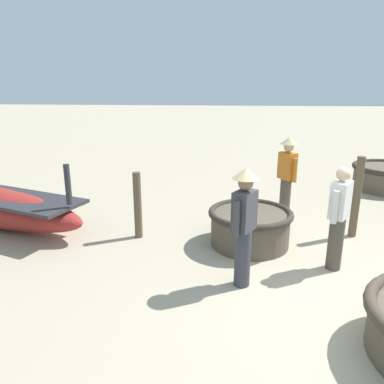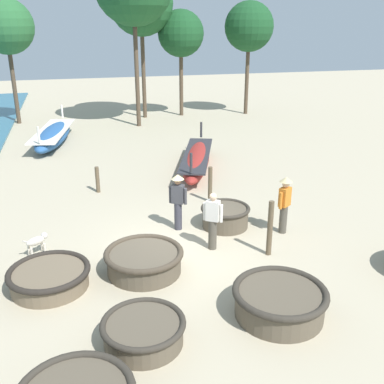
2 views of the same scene
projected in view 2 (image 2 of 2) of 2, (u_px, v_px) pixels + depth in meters
name	position (u px, v px, depth m)	size (l,w,h in m)	color
ground_plane	(178.00, 250.00, 11.84)	(80.00, 80.00, 0.00)	tan
coracle_far_right	(143.00, 331.00, 8.32)	(1.60, 1.60, 0.50)	brown
coracle_front_left	(144.00, 260.00, 10.70)	(1.90, 1.90, 0.58)	brown
coracle_weathered	(280.00, 301.00, 9.10)	(1.95, 1.95, 0.63)	brown
coracle_center	(49.00, 277.00, 10.09)	(1.85, 1.85, 0.49)	brown
coracle_tilted	(225.00, 216.00, 13.09)	(1.44, 1.44, 0.63)	brown
long_boat_white_hull	(53.00, 135.00, 22.05)	(2.29, 5.96, 1.45)	#285693
long_boat_green_hull	(197.00, 160.00, 18.17)	(2.83, 5.55, 1.41)	maroon
fisherman_standing_right	(213.00, 220.00, 11.64)	(0.45, 0.37, 1.57)	#4C473D
fisherman_hauling	(178.00, 198.00, 12.71)	(0.47, 0.36, 1.67)	#383842
fisherman_crouching	(285.00, 201.00, 12.50)	(0.45, 0.37, 1.67)	#4C473D
dog	(37.00, 241.00, 11.51)	(0.60, 0.45, 0.55)	beige
mooring_post_shoreline	(270.00, 228.00, 11.37)	(0.14, 0.14, 1.48)	brown
mooring_post_inland	(97.00, 180.00, 15.71)	(0.14, 0.14, 0.93)	brown
mooring_post_mid_beach	(210.00, 184.00, 14.83)	(0.14, 0.14, 1.21)	brown
tree_right_mid	(141.00, 3.00, 25.97)	(3.75, 3.75, 8.55)	#4C3D2D
tree_center	(181.00, 34.00, 27.21)	(2.80, 2.80, 6.39)	#4C3D2D
tree_leftmost	(6.00, 27.00, 24.74)	(3.04, 3.04, 6.93)	#4C3D2D
tree_tall_back	(249.00, 27.00, 27.58)	(3.02, 3.02, 6.88)	#4C3D2D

